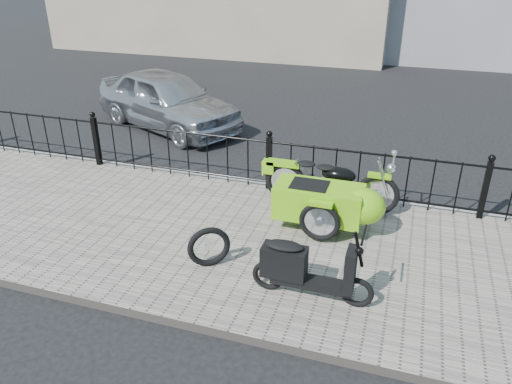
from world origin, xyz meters
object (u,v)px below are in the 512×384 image
(spare_tire, at_px, (209,247))
(motorcycle_sidecar, at_px, (332,199))
(scooter, at_px, (304,269))
(sedan_car, at_px, (167,100))

(spare_tire, bearing_deg, motorcycle_sidecar, 48.77)
(motorcycle_sidecar, relative_size, scooter, 1.51)
(scooter, relative_size, sedan_car, 0.37)
(scooter, distance_m, spare_tire, 1.37)
(motorcycle_sidecar, distance_m, spare_tire, 2.07)
(scooter, height_order, spare_tire, scooter)
(motorcycle_sidecar, xyz_separation_m, sedan_car, (-4.67, 3.77, 0.10))
(scooter, bearing_deg, motorcycle_sidecar, 89.42)
(motorcycle_sidecar, xyz_separation_m, spare_tire, (-1.36, -1.55, -0.18))
(motorcycle_sidecar, distance_m, scooter, 1.80)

